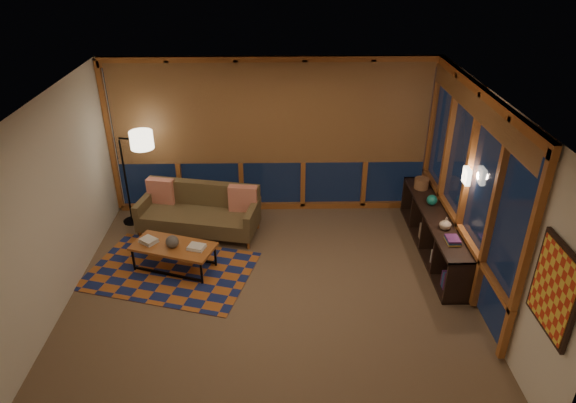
{
  "coord_description": "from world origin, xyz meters",
  "views": [
    {
      "loc": [
        0.12,
        -5.68,
        4.46
      ],
      "look_at": [
        0.24,
        0.66,
        1.08
      ],
      "focal_mm": 32.0,
      "sensor_mm": 36.0,
      "label": 1
    }
  ],
  "objects_px": {
    "bookshelf": "(434,233)",
    "coffee_table": "(175,257)",
    "floor_lamp": "(125,177)",
    "sofa": "(198,212)"
  },
  "relations": [
    {
      "from": "bookshelf",
      "to": "coffee_table",
      "type": "bearing_deg",
      "value": -174.32
    },
    {
      "from": "coffee_table",
      "to": "bookshelf",
      "type": "xyz_separation_m",
      "value": [
        3.92,
        0.39,
        0.13
      ]
    },
    {
      "from": "floor_lamp",
      "to": "bookshelf",
      "type": "height_order",
      "value": "floor_lamp"
    },
    {
      "from": "coffee_table",
      "to": "floor_lamp",
      "type": "height_order",
      "value": "floor_lamp"
    },
    {
      "from": "sofa",
      "to": "floor_lamp",
      "type": "height_order",
      "value": "floor_lamp"
    },
    {
      "from": "sofa",
      "to": "floor_lamp",
      "type": "relative_size",
      "value": 1.14
    },
    {
      "from": "sofa",
      "to": "floor_lamp",
      "type": "distance_m",
      "value": 1.35
    },
    {
      "from": "coffee_table",
      "to": "bookshelf",
      "type": "relative_size",
      "value": 0.45
    },
    {
      "from": "sofa",
      "to": "coffee_table",
      "type": "xyz_separation_m",
      "value": [
        -0.23,
        -1.0,
        -0.19
      ]
    },
    {
      "from": "sofa",
      "to": "coffee_table",
      "type": "distance_m",
      "value": 1.04
    }
  ]
}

